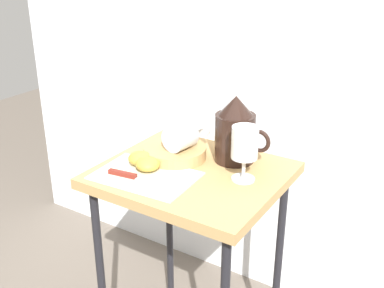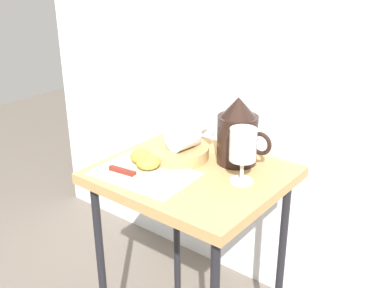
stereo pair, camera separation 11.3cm
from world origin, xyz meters
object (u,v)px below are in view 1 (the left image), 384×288
basket_tray (175,152)px  apple_half_left (140,158)px  apple_half_right (148,164)px  knife (134,177)px  table (192,197)px  pitcher (235,135)px  wine_glass_tipped_near (181,136)px  wine_glass_upright (245,146)px

basket_tray → apple_half_left: bearing=-118.7°
apple_half_right → knife: bearing=-91.5°
basket_tray → knife: size_ratio=0.82×
apple_half_right → knife: size_ratio=0.30×
table → apple_half_right: bearing=-144.1°
basket_tray → pitcher: pitcher is taller
wine_glass_tipped_near → knife: (-0.04, -0.18, -0.06)m
knife → apple_half_right: bearing=88.5°
basket_tray → apple_half_left: (-0.05, -0.10, 0.01)m
wine_glass_upright → apple_half_left: bearing=-164.7°
pitcher → wine_glass_tipped_near: bearing=-150.1°
wine_glass_tipped_near → apple_half_right: wine_glass_tipped_near is taller
wine_glass_upright → wine_glass_tipped_near: (-0.21, 0.02, -0.03)m
pitcher → apple_half_right: 0.26m
wine_glass_tipped_near → basket_tray: bearing=-177.0°
wine_glass_tipped_near → apple_half_left: bearing=-127.6°
wine_glass_tipped_near → apple_half_left: 0.13m
table → apple_half_left: apple_half_left is taller
basket_tray → knife: (-0.01, -0.18, -0.01)m
table → apple_half_right: apple_half_right is taller
apple_half_left → knife: 0.09m
table → apple_half_left: 0.18m
pitcher → wine_glass_tipped_near: (-0.13, -0.08, -0.01)m
wine_glass_upright → apple_half_right: bearing=-158.3°
wine_glass_upright → knife: wine_glass_upright is taller
wine_glass_tipped_near → apple_half_right: size_ratio=2.19×
basket_tray → wine_glass_upright: bearing=-4.5°
apple_half_left → knife: size_ratio=0.30×
apple_half_right → table: bearing=35.9°
table → apple_half_left: (-0.14, -0.05, 0.11)m
wine_glass_upright → apple_half_right: size_ratio=2.20×
wine_glass_tipped_near → knife: bearing=-101.7°
wine_glass_tipped_near → knife: size_ratio=0.67×
wine_glass_tipped_near → pitcher: bearing=29.9°
wine_glass_upright → basket_tray: bearing=175.5°
apple_half_right → knife: (-0.00, -0.06, -0.01)m
knife → basket_tray: bearing=85.5°
pitcher → wine_glass_tipped_near: 0.15m
wine_glass_upright → knife: 0.31m
wine_glass_upright → wine_glass_tipped_near: bearing=174.7°
basket_tray → apple_half_left: size_ratio=2.70×
pitcher → knife: bearing=-123.9°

